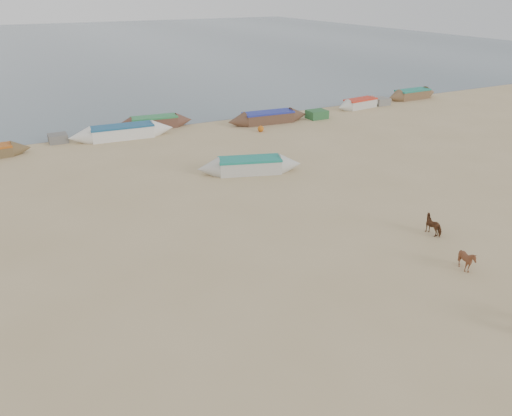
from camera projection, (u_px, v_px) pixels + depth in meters
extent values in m
plane|color=tan|center=(306.00, 272.00, 18.28)|extent=(140.00, 140.00, 0.00)
plane|color=slate|center=(44.00, 47.00, 84.63)|extent=(160.00, 160.00, 0.00)
imported|color=brown|center=(467.00, 260.00, 18.22)|extent=(1.05, 1.02, 0.87)
imported|color=brown|center=(434.00, 225.00, 20.99)|extent=(0.99, 1.03, 0.81)
sphere|color=#C66112|center=(261.00, 129.00, 35.71)|extent=(0.44, 0.44, 0.44)
cube|color=slate|center=(58.00, 138.00, 33.26)|extent=(1.20, 1.10, 0.56)
cube|color=#2D6637|center=(317.00, 114.00, 39.27)|extent=(1.50, 1.20, 0.64)
cube|color=gray|center=(381.00, 101.00, 43.72)|extent=(1.30, 1.20, 0.60)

